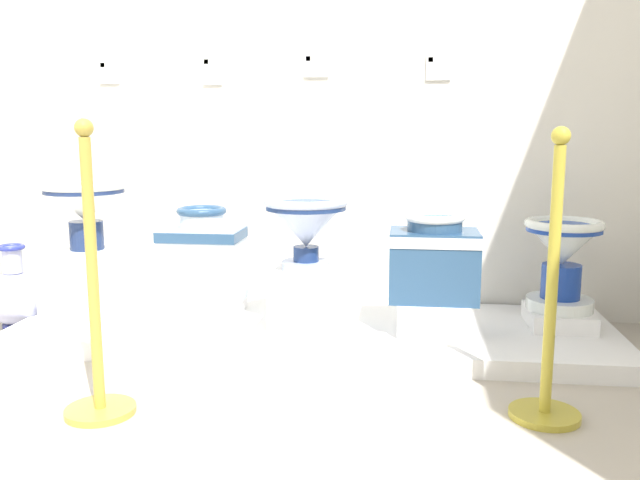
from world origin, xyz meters
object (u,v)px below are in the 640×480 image
(plinth_block_central_ornate, at_px, (306,298))
(info_placard_first, at_px, (109,72))
(antique_toilet_tall_cobalt, at_px, (563,252))
(info_placard_fourth, at_px, (438,67))
(antique_toilet_central_ornate, at_px, (306,222))
(antique_toilet_slender_white, at_px, (434,256))
(stanchion_post_near_right, at_px, (549,333))
(plinth_block_slender_white, at_px, (432,315))
(decorative_vase_spare, at_px, (15,296))
(stanchion_post_near_left, at_px, (96,327))
(antique_toilet_pale_glazed, at_px, (85,206))
(plinth_block_tall_cobalt, at_px, (559,318))
(antique_toilet_leftmost, at_px, (203,256))
(info_placard_third, at_px, (316,65))
(plinth_block_leftmost, at_px, (204,307))
(plinth_block_pale_glazed, at_px, (90,285))
(info_placard_second, at_px, (212,70))

(plinth_block_central_ornate, relative_size, info_placard_first, 3.07)
(antique_toilet_tall_cobalt, height_order, info_placard_fourth, info_placard_fourth)
(antique_toilet_central_ornate, distance_m, antique_toilet_slender_white, 0.61)
(antique_toilet_central_ornate, relative_size, info_placard_first, 3.13)
(info_placard_first, xyz_separation_m, stanchion_post_near_right, (2.12, -1.24, -1.00))
(plinth_block_central_ornate, relative_size, plinth_block_slender_white, 1.19)
(plinth_block_slender_white, distance_m, antique_toilet_slender_white, 0.28)
(decorative_vase_spare, bearing_deg, info_placard_first, 55.62)
(stanchion_post_near_left, height_order, stanchion_post_near_right, stanchion_post_near_left)
(antique_toilet_pale_glazed, distance_m, info_placard_first, 0.81)
(antique_toilet_pale_glazed, xyz_separation_m, plinth_block_tall_cobalt, (2.32, 0.05, -0.51))
(antique_toilet_pale_glazed, bearing_deg, decorative_vase_spare, -170.60)
(antique_toilet_central_ornate, xyz_separation_m, plinth_block_slender_white, (0.59, 0.00, -0.42))
(stanchion_post_near_right, bearing_deg, antique_toilet_pale_glazed, 158.74)
(antique_toilet_leftmost, bearing_deg, info_placard_third, 36.12)
(antique_toilet_pale_glazed, bearing_deg, info_placard_fourth, 13.97)
(info_placard_third, bearing_deg, antique_toilet_pale_glazed, -158.63)
(info_placard_fourth, bearing_deg, stanchion_post_near_right, -74.33)
(plinth_block_leftmost, height_order, info_placard_first, info_placard_first)
(antique_toilet_slender_white, distance_m, info_placard_first, 2.03)
(info_placard_first, height_order, stanchion_post_near_right, info_placard_first)
(stanchion_post_near_left, bearing_deg, info_placard_third, 67.26)
(plinth_block_slender_white, bearing_deg, antique_toilet_central_ornate, -179.67)
(stanchion_post_near_right, bearing_deg, info_placard_third, 128.27)
(plinth_block_tall_cobalt, distance_m, stanchion_post_near_right, 0.92)
(plinth_block_leftmost, bearing_deg, plinth_block_slender_white, -7.24)
(antique_toilet_pale_glazed, relative_size, stanchion_post_near_right, 0.40)
(stanchion_post_near_right, bearing_deg, stanchion_post_near_left, -173.93)
(antique_toilet_tall_cobalt, height_order, stanchion_post_near_left, stanchion_post_near_left)
(antique_toilet_slender_white, relative_size, info_placard_first, 3.27)
(antique_toilet_leftmost, relative_size, plinth_block_slender_white, 1.49)
(info_placard_fourth, relative_size, decorative_vase_spare, 0.30)
(antique_toilet_pale_glazed, height_order, info_placard_third, info_placard_third)
(antique_toilet_central_ornate, relative_size, stanchion_post_near_left, 0.37)
(plinth_block_pale_glazed, bearing_deg, antique_toilet_slender_white, -3.08)
(plinth_block_pale_glazed, xyz_separation_m, info_placard_second, (0.55, 0.43, 1.10))
(antique_toilet_tall_cobalt, height_order, info_placard_second, info_placard_second)
(info_placard_first, distance_m, stanchion_post_near_right, 2.66)
(plinth_block_leftmost, xyz_separation_m, plinth_block_central_ornate, (0.55, -0.15, 0.10))
(info_placard_second, bearing_deg, info_placard_fourth, 0.00)
(plinth_block_leftmost, distance_m, info_placard_first, 1.40)
(antique_toilet_central_ornate, height_order, info_placard_fourth, info_placard_fourth)
(info_placard_first, bearing_deg, decorative_vase_spare, -124.38)
(plinth_block_pale_glazed, relative_size, info_placard_second, 2.56)
(plinth_block_leftmost, bearing_deg, info_placard_first, 148.36)
(info_placard_second, bearing_deg, info_placard_first, -180.00)
(info_placard_third, relative_size, decorative_vase_spare, 0.30)
(plinth_block_central_ornate, relative_size, info_placard_third, 2.94)
(info_placard_first, height_order, info_placard_second, info_placard_second)
(decorative_vase_spare, height_order, stanchion_post_near_right, stanchion_post_near_right)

